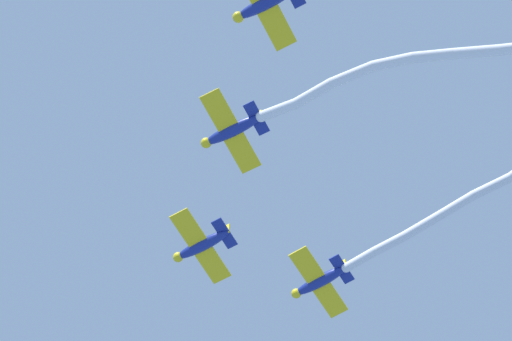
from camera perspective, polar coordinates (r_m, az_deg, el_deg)
name	(u,v)px	position (r m, az deg, el deg)	size (l,w,h in m)	color
airplane_lead	(201,245)	(64.80, -3.38, -4.62)	(5.07, 5.51, 1.54)	navy
airplane_left_wing	(231,131)	(61.05, -1.52, 2.46)	(5.20, 5.40, 1.54)	navy
smoke_trail_left_wing	(394,71)	(59.46, 8.48, 6.04)	(11.55, 15.14, 2.68)	white
airplane_right_wing	(319,281)	(66.63, 3.90, -6.82)	(5.00, 5.62, 1.54)	navy
smoke_trail_right_wing	(509,171)	(65.65, 15.31, -0.04)	(22.08, 15.76, 2.67)	white
airplane_slot	(265,3)	(58.14, 0.57, 10.24)	(5.18, 5.42, 1.54)	navy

